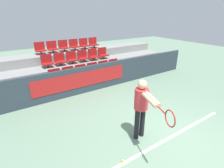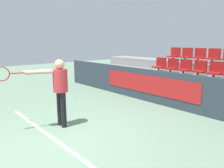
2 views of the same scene
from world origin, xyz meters
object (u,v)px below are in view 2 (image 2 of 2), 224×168
at_px(stadium_chair_12, 174,54).
at_px(tennis_ball, 30,119).
at_px(stadium_chair_4, 199,86).
at_px(stadium_chair_0, 143,77).
at_px(stadium_chair_14, 199,56).
at_px(stadium_chair_5, 218,89).
at_px(stadium_chair_13, 186,55).
at_px(stadium_chair_15, 213,56).
at_px(stadium_chair_3, 183,83).
at_px(stadium_chair_1, 155,79).
at_px(stadium_chair_2, 168,81).
at_px(stadium_chair_10, 215,71).
at_px(stadium_chair_9, 199,69).
at_px(tennis_player, 58,85).
at_px(stadium_chair_7, 172,66).
at_px(stadium_chair_6, 160,65).
at_px(stadium_chair_8, 185,67).

xyz_separation_m(stadium_chair_12, tennis_ball, (0.06, -6.62, -1.43)).
distance_m(stadium_chair_4, tennis_ball, 5.11).
relative_size(stadium_chair_0, tennis_ball, 8.63).
bearing_deg(stadium_chair_14, stadium_chair_5, -50.20).
bearing_deg(stadium_chair_13, stadium_chair_15, 0.00).
distance_m(stadium_chair_3, stadium_chair_4, 0.58).
distance_m(stadium_chair_1, tennis_ball, 4.61).
relative_size(stadium_chair_2, stadium_chair_10, 1.00).
relative_size(stadium_chair_9, tennis_player, 0.35).
distance_m(stadium_chair_3, tennis_player, 4.23).
relative_size(stadium_chair_7, stadium_chair_10, 1.00).
distance_m(stadium_chair_13, stadium_chair_15, 1.16).
bearing_deg(stadium_chair_15, stadium_chair_7, -138.01).
bearing_deg(tennis_player, stadium_chair_4, 90.28).
height_order(stadium_chair_2, stadium_chair_15, stadium_chair_15).
distance_m(stadium_chair_7, stadium_chair_14, 1.26).
distance_m(stadium_chair_1, stadium_chair_14, 2.31).
bearing_deg(stadium_chair_15, stadium_chair_1, -119.05).
bearing_deg(stadium_chair_10, stadium_chair_12, 155.77).
bearing_deg(stadium_chair_6, stadium_chair_14, 41.99).
distance_m(stadium_chair_5, stadium_chair_14, 2.83).
distance_m(stadium_chair_2, stadium_chair_14, 2.23).
xyz_separation_m(stadium_chair_7, stadium_chair_8, (0.58, 0.00, 0.00)).
distance_m(stadium_chair_4, stadium_chair_12, 3.22).
bearing_deg(stadium_chair_9, stadium_chair_13, 138.01).
relative_size(tennis_player, tennis_ball, 24.79).
xyz_separation_m(stadium_chair_12, stadium_chair_13, (0.58, 0.00, 0.00)).
xyz_separation_m(stadium_chair_12, stadium_chair_15, (1.74, 0.00, 0.00)).
bearing_deg(tennis_player, stadium_chair_13, 112.07).
height_order(stadium_chair_0, stadium_chair_15, stadium_chair_15).
distance_m(stadium_chair_1, stadium_chair_6, 1.26).
relative_size(stadium_chair_0, stadium_chair_4, 1.00).
xyz_separation_m(stadium_chair_14, tennis_ball, (-1.10, -6.62, -1.43)).
distance_m(stadium_chair_1, stadium_chair_3, 1.16).
relative_size(stadium_chair_10, stadium_chair_13, 1.00).
distance_m(stadium_chair_10, tennis_ball, 6.11).
height_order(stadium_chair_8, stadium_chair_10, same).
distance_m(stadium_chair_7, stadium_chair_9, 1.16).
bearing_deg(stadium_chair_12, stadium_chair_13, 0.00).
bearing_deg(stadium_chair_1, stadium_chair_12, 105.52).
bearing_deg(stadium_chair_13, stadium_chair_3, -60.95).
relative_size(stadium_chair_8, stadium_chair_13, 1.00).
relative_size(stadium_chair_12, tennis_player, 0.35).
height_order(stadium_chair_5, tennis_ball, stadium_chair_5).
relative_size(stadium_chair_14, stadium_chair_15, 1.00).
relative_size(stadium_chair_3, stadium_chair_15, 1.00).
xyz_separation_m(stadium_chair_0, stadium_chair_3, (1.74, 0.00, 0.00)).
distance_m(stadium_chair_12, stadium_chair_13, 0.58).
xyz_separation_m(stadium_chair_13, stadium_chair_14, (0.58, 0.00, 0.00)).
height_order(stadium_chair_1, stadium_chair_8, stadium_chair_8).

